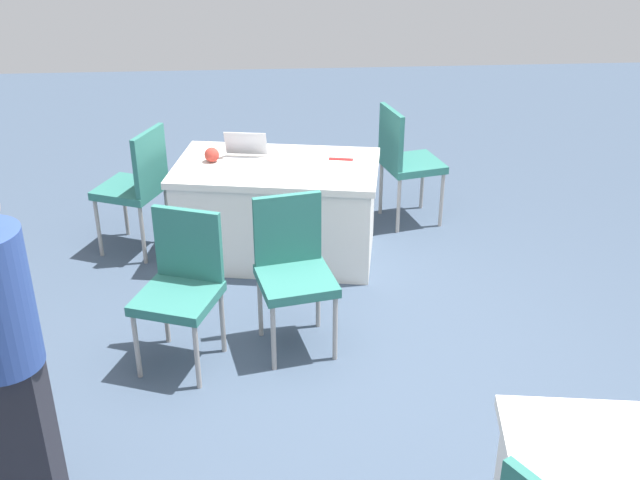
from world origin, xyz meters
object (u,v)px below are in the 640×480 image
object	(u,v)px
table_foreground	(278,210)
chair_aisle	(137,182)
chair_tucked_right	(405,157)
laptop_silver	(244,157)
yarn_ball	(212,155)
person_attendee_standing	(0,341)
scissors_red	(341,159)
chair_back_row	(293,265)
chair_near_front	(181,281)

from	to	relation	value
table_foreground	chair_aisle	bearing A→B (deg)	-7.57
chair_tucked_right	table_foreground	bearing A→B (deg)	-77.29
laptop_silver	yarn_ball	world-z (taller)	laptop_silver
chair_tucked_right	chair_aisle	size ratio (longest dim) A/B	1.00
person_attendee_standing	scissors_red	bearing A→B (deg)	-120.04
chair_tucked_right	chair_aisle	xyz separation A→B (m)	(2.08, 0.38, 0.00)
table_foreground	chair_aisle	xyz separation A→B (m)	(1.04, -0.14, 0.20)
table_foreground	chair_back_row	distance (m)	1.21
table_foreground	chair_aisle	size ratio (longest dim) A/B	1.64
table_foreground	chair_aisle	distance (m)	1.07
chair_near_front	chair_tucked_right	world-z (taller)	chair_tucked_right
chair_near_front	yarn_ball	bearing A→B (deg)	-74.75
chair_tucked_right	person_attendee_standing	size ratio (longest dim) A/B	0.59
table_foreground	person_attendee_standing	bearing A→B (deg)	63.62
chair_tucked_right	yarn_ball	bearing A→B (deg)	-87.89
table_foreground	chair_back_row	bearing A→B (deg)	93.47
laptop_silver	yarn_ball	bearing A→B (deg)	2.91
chair_back_row	person_attendee_standing	world-z (taller)	person_attendee_standing
chair_back_row	laptop_silver	bearing A→B (deg)	-87.96
chair_aisle	person_attendee_standing	bearing A→B (deg)	-161.47
chair_near_front	laptop_silver	distance (m)	1.45
scissors_red	laptop_silver	bearing A→B (deg)	-168.54
table_foreground	chair_back_row	xyz separation A→B (m)	(-0.07, 1.19, 0.18)
person_attendee_standing	yarn_ball	distance (m)	2.67
chair_near_front	chair_tucked_right	size ratio (longest dim) A/B	0.96
chair_aisle	chair_back_row	bearing A→B (deg)	-117.54
chair_near_front	scissors_red	world-z (taller)	chair_near_front
chair_aisle	person_attendee_standing	xyz separation A→B (m)	(0.18, 2.60, 0.35)
table_foreground	person_attendee_standing	distance (m)	2.81
laptop_silver	yarn_ball	xyz separation A→B (m)	(0.23, -0.03, 0.01)
chair_aisle	scissors_red	bearing A→B (deg)	-70.35
yarn_ball	chair_tucked_right	bearing A→B (deg)	-164.15
chair_tucked_right	yarn_ball	xyz separation A→B (m)	(1.51, 0.43, 0.22)
chair_near_front	person_attendee_standing	distance (m)	1.36
chair_aisle	scissors_red	size ratio (longest dim) A/B	5.44
table_foreground	yarn_ball	bearing A→B (deg)	-10.67
laptop_silver	scissors_red	world-z (taller)	laptop_silver
chair_back_row	person_attendee_standing	bearing A→B (deg)	32.68
chair_tucked_right	chair_aisle	distance (m)	2.12
chair_back_row	laptop_silver	distance (m)	1.31
table_foreground	laptop_silver	distance (m)	0.47
chair_near_front	person_attendee_standing	xyz separation A→B (m)	(0.64, 1.14, 0.39)
table_foreground	yarn_ball	distance (m)	0.64
scissors_red	chair_aisle	bearing A→B (deg)	-171.47
table_foreground	chair_tucked_right	xyz separation A→B (m)	(-1.04, -0.52, 0.20)
chair_aisle	yarn_ball	world-z (taller)	chair_aisle
laptop_silver	scissors_red	xyz separation A→B (m)	(-0.72, -0.00, -0.04)
chair_near_front	scissors_red	bearing A→B (deg)	-107.63
chair_tucked_right	chair_aisle	bearing A→B (deg)	-93.41
scissors_red	chair_near_front	bearing A→B (deg)	-116.19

